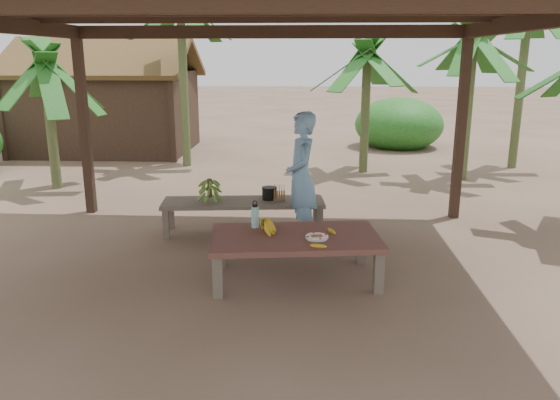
# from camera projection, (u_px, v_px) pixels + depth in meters

# --- Properties ---
(ground) EXTENTS (80.00, 80.00, 0.00)m
(ground) POSITION_uv_depth(u_px,v_px,m) (255.00, 271.00, 6.21)
(ground) COLOR brown
(ground) RESTS_ON ground
(pavilion) EXTENTS (6.60, 5.60, 2.95)m
(pavilion) POSITION_uv_depth(u_px,v_px,m) (251.00, 14.00, 5.49)
(pavilion) COLOR black
(pavilion) RESTS_ON ground
(work_table) EXTENTS (1.90, 1.20, 0.50)m
(work_table) POSITION_uv_depth(u_px,v_px,m) (295.00, 241.00, 5.87)
(work_table) COLOR brown
(work_table) RESTS_ON ground
(bench) EXTENTS (2.25, 0.81, 0.45)m
(bench) POSITION_uv_depth(u_px,v_px,m) (243.00, 205.00, 7.48)
(bench) COLOR brown
(bench) RESTS_ON ground
(ripe_banana_bunch) EXTENTS (0.36, 0.34, 0.17)m
(ripe_banana_bunch) POSITION_uv_depth(u_px,v_px,m) (263.00, 226.00, 5.91)
(ripe_banana_bunch) COLOR yellow
(ripe_banana_bunch) RESTS_ON work_table
(plate) EXTENTS (0.24, 0.24, 0.04)m
(plate) POSITION_uv_depth(u_px,v_px,m) (317.00, 237.00, 5.74)
(plate) COLOR white
(plate) RESTS_ON work_table
(loose_banana_front) EXTENTS (0.18, 0.09, 0.04)m
(loose_banana_front) POSITION_uv_depth(u_px,v_px,m) (318.00, 246.00, 5.46)
(loose_banana_front) COLOR yellow
(loose_banana_front) RESTS_ON work_table
(loose_banana_side) EXTENTS (0.13, 0.14, 0.04)m
(loose_banana_side) POSITION_uv_depth(u_px,v_px,m) (332.00, 231.00, 5.93)
(loose_banana_side) COLOR yellow
(loose_banana_side) RESTS_ON work_table
(water_flask) EXTENTS (0.08, 0.08, 0.31)m
(water_flask) POSITION_uv_depth(u_px,v_px,m) (255.00, 216.00, 6.10)
(water_flask) COLOR #45D3D9
(water_flask) RESTS_ON work_table
(green_banana_stalk) EXTENTS (0.31, 0.31, 0.33)m
(green_banana_stalk) POSITION_uv_depth(u_px,v_px,m) (210.00, 189.00, 7.40)
(green_banana_stalk) COLOR #598C2D
(green_banana_stalk) RESTS_ON bench
(cooking_pot) EXTENTS (0.20, 0.20, 0.17)m
(cooking_pot) POSITION_uv_depth(u_px,v_px,m) (269.00, 194.00, 7.51)
(cooking_pot) COLOR black
(cooking_pot) RESTS_ON bench
(skewer_rack) EXTENTS (0.19, 0.10, 0.24)m
(skewer_rack) POSITION_uv_depth(u_px,v_px,m) (279.00, 193.00, 7.41)
(skewer_rack) COLOR #A57F47
(skewer_rack) RESTS_ON bench
(woman) EXTENTS (0.50, 0.67, 1.69)m
(woman) POSITION_uv_depth(u_px,v_px,m) (301.00, 177.00, 7.05)
(woman) COLOR #74ABDB
(woman) RESTS_ON ground
(hut) EXTENTS (4.40, 3.43, 2.85)m
(hut) POSITION_uv_depth(u_px,v_px,m) (109.00, 108.00, 13.88)
(hut) COLOR black
(hut) RESTS_ON ground
(banana_plant_ne) EXTENTS (1.80, 1.80, 2.98)m
(banana_plant_ne) POSITION_uv_depth(u_px,v_px,m) (473.00, 49.00, 10.21)
(banana_plant_ne) COLOR #596638
(banana_plant_ne) RESTS_ON ground
(banana_plant_n) EXTENTS (1.80, 1.80, 2.68)m
(banana_plant_n) POSITION_uv_depth(u_px,v_px,m) (367.00, 65.00, 10.96)
(banana_plant_n) COLOR #596638
(banana_plant_n) RESTS_ON ground
(banana_plant_nw) EXTENTS (1.80, 1.80, 3.73)m
(banana_plant_nw) POSITION_uv_depth(u_px,v_px,m) (181.00, 14.00, 11.38)
(banana_plant_nw) COLOR #596638
(banana_plant_nw) RESTS_ON ground
(banana_plant_w) EXTENTS (1.80, 1.80, 2.47)m
(banana_plant_w) POSITION_uv_depth(u_px,v_px,m) (46.00, 78.00, 9.60)
(banana_plant_w) COLOR #596638
(banana_plant_w) RESTS_ON ground
(banana_plant_far) EXTENTS (1.80, 1.80, 3.69)m
(banana_plant_far) POSITION_uv_depth(u_px,v_px,m) (528.00, 15.00, 11.18)
(banana_plant_far) COLOR #596638
(banana_plant_far) RESTS_ON ground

